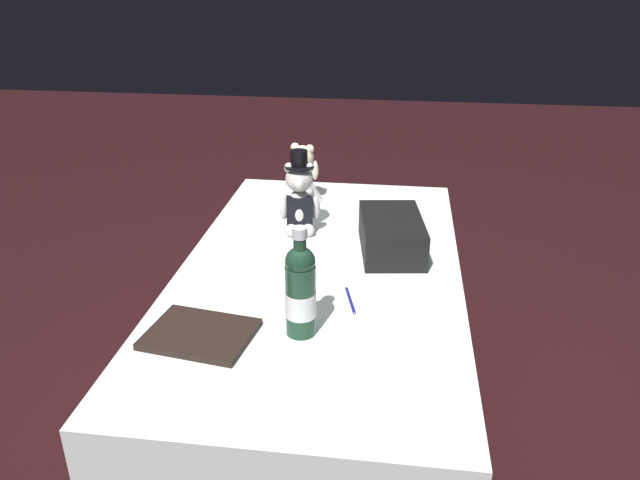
{
  "coord_description": "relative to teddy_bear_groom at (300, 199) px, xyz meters",
  "views": [
    {
      "loc": [
        1.79,
        0.24,
        1.64
      ],
      "look_at": [
        0.0,
        0.0,
        0.81
      ],
      "focal_mm": 34.73,
      "sensor_mm": 36.0,
      "label": 1
    }
  ],
  "objects": [
    {
      "name": "ground_plane",
      "position": [
        0.29,
        0.11,
        -0.83
      ],
      "size": [
        12.0,
        12.0,
        0.0
      ],
      "primitive_type": "plane",
      "color": "black"
    },
    {
      "name": "reception_table",
      "position": [
        0.29,
        0.11,
        -0.48
      ],
      "size": [
        1.67,
        0.91,
        0.71
      ],
      "primitive_type": "cube",
      "color": "white",
      "rests_on": "ground_plane"
    },
    {
      "name": "teddy_bear_groom",
      "position": [
        0.0,
        0.0,
        0.0
      ],
      "size": [
        0.14,
        0.15,
        0.31
      ],
      "color": "silver",
      "rests_on": "reception_table"
    },
    {
      "name": "teddy_bear_bride",
      "position": [
        -0.31,
        -0.04,
        -0.02
      ],
      "size": [
        0.22,
        0.18,
        0.24
      ],
      "color": "white",
      "rests_on": "reception_table"
    },
    {
      "name": "champagne_bottle",
      "position": [
        0.68,
        0.12,
        0.01
      ],
      "size": [
        0.08,
        0.08,
        0.31
      ],
      "color": "#193A27",
      "rests_on": "reception_table"
    },
    {
      "name": "signing_pen",
      "position": [
        0.5,
        0.23,
        -0.12
      ],
      "size": [
        0.15,
        0.05,
        0.01
      ],
      "color": "navy",
      "rests_on": "reception_table"
    },
    {
      "name": "gift_case_black",
      "position": [
        0.13,
        0.34,
        -0.06
      ],
      "size": [
        0.36,
        0.25,
        0.12
      ],
      "color": "black",
      "rests_on": "reception_table"
    },
    {
      "name": "guestbook",
      "position": [
        0.74,
        -0.15,
        -0.12
      ],
      "size": [
        0.25,
        0.31,
        0.02
      ],
      "primitive_type": "cube",
      "rotation": [
        0.0,
        0.0,
        -0.15
      ],
      "color": "black",
      "rests_on": "reception_table"
    }
  ]
}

